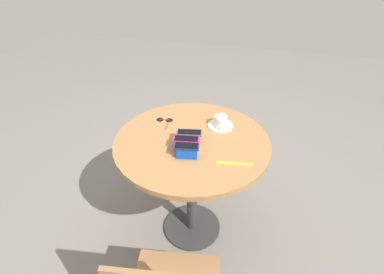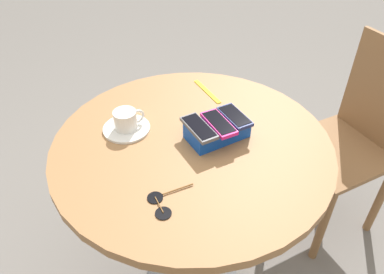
% 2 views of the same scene
% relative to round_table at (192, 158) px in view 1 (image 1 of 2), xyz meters
% --- Properties ---
extents(ground_plane, '(8.00, 8.00, 0.00)m').
position_rel_round_table_xyz_m(ground_plane, '(0.00, 0.00, -0.62)').
color(ground_plane, slate).
extents(round_table, '(0.87, 0.87, 0.75)m').
position_rel_round_table_xyz_m(round_table, '(0.00, 0.00, 0.00)').
color(round_table, '#2D2D2D').
rests_on(round_table, ground_plane).
extents(phone_box, '(0.20, 0.14, 0.05)m').
position_rel_round_table_xyz_m(phone_box, '(-0.08, 0.00, 0.16)').
color(phone_box, '#0F42AD').
rests_on(phone_box, round_table).
extents(phone_navy, '(0.08, 0.14, 0.01)m').
position_rel_round_table_xyz_m(phone_navy, '(-0.14, -0.01, 0.19)').
color(phone_navy, navy).
rests_on(phone_navy, phone_box).
extents(phone_magenta, '(0.08, 0.14, 0.01)m').
position_rel_round_table_xyz_m(phone_magenta, '(-0.08, 0.01, 0.19)').
color(phone_magenta, '#D11975').
rests_on(phone_magenta, phone_box).
extents(phone_gray, '(0.08, 0.15, 0.01)m').
position_rel_round_table_xyz_m(phone_gray, '(-0.02, 0.01, 0.19)').
color(phone_gray, '#515156').
rests_on(phone_gray, phone_box).
extents(saucer, '(0.15, 0.15, 0.01)m').
position_rel_round_table_xyz_m(saucer, '(0.18, -0.13, 0.14)').
color(saucer, silver).
rests_on(saucer, round_table).
extents(coffee_cup, '(0.10, 0.07, 0.06)m').
position_rel_round_table_xyz_m(coffee_cup, '(0.18, -0.13, 0.17)').
color(coffee_cup, silver).
rests_on(coffee_cup, saucer).
extents(lanyard_strap, '(0.05, 0.18, 0.00)m').
position_rel_round_table_xyz_m(lanyard_strap, '(-0.14, -0.26, 0.13)').
color(lanyard_strap, yellow).
rests_on(lanyard_strap, round_table).
extents(sunglasses, '(0.13, 0.10, 0.01)m').
position_rel_round_table_xyz_m(sunglasses, '(0.15, 0.21, 0.13)').
color(sunglasses, black).
rests_on(sunglasses, round_table).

